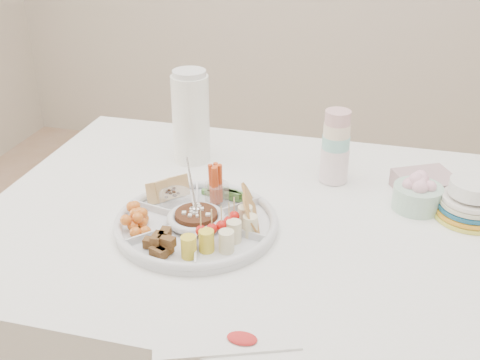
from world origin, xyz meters
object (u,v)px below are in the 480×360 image
(party_tray, at_px, (196,221))
(dining_table, at_px, (284,337))
(thermos, at_px, (191,116))
(plate_stack, at_px, (472,199))

(party_tray, bearing_deg, dining_table, 27.40)
(dining_table, relative_size, party_tray, 4.00)
(dining_table, distance_m, party_tray, 0.46)
(thermos, bearing_deg, party_tray, -69.75)
(dining_table, relative_size, plate_stack, 9.29)
(dining_table, height_order, thermos, thermos)
(thermos, distance_m, plate_stack, 0.78)
(dining_table, relative_size, thermos, 5.53)
(dining_table, bearing_deg, plate_stack, 14.89)
(party_tray, xyz_separation_m, thermos, (-0.13, 0.36, 0.11))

